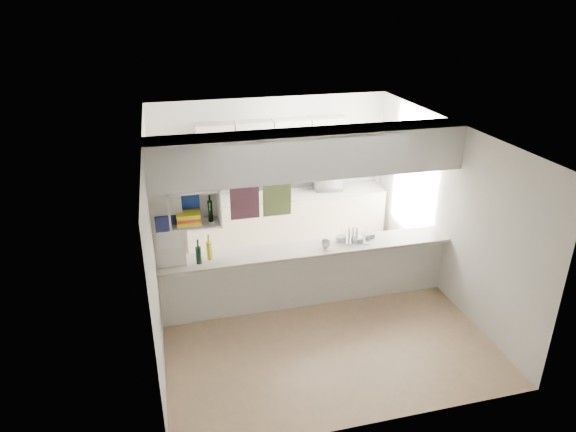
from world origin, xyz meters
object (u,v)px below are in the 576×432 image
object	(u,v)px
microwave	(328,183)
wine_bottles	(204,252)
dish_rack	(355,235)
bowl	(325,174)

from	to	relation	value
microwave	wine_bottles	size ratio (longest dim) A/B	1.34
dish_rack	wine_bottles	bearing A→B (deg)	-162.89
dish_rack	wine_bottles	size ratio (longest dim) A/B	1.23
microwave	bowl	bearing A→B (deg)	-30.95
microwave	dish_rack	bearing A→B (deg)	89.61
bowl	dish_rack	world-z (taller)	bowl
microwave	bowl	distance (m)	0.17
bowl	dish_rack	bearing A→B (deg)	-95.97
dish_rack	wine_bottles	world-z (taller)	wine_bottles
dish_rack	bowl	bearing A→B (deg)	98.69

